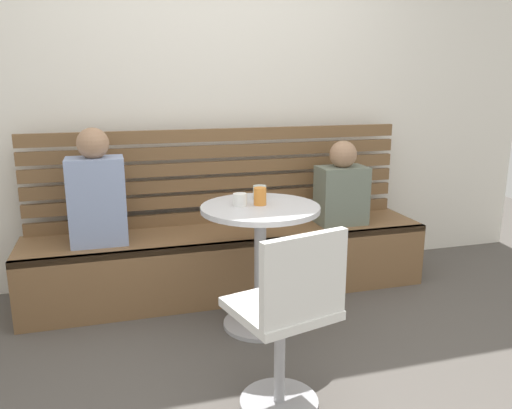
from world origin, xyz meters
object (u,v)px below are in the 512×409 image
object	(u,v)px
cafe_table	(260,243)
person_child_left	(342,188)
white_chair	(288,315)
booth_bench	(231,261)
cup_glass_short	(260,192)
cup_tumbler_orange	(260,196)
cup_ceramic_white	(240,200)
person_adult	(97,193)

from	to	relation	value
cafe_table	person_child_left	distance (m)	0.92
cafe_table	white_chair	world-z (taller)	white_chair
booth_bench	cup_glass_short	xyz separation A→B (m)	(0.10, -0.37, 0.56)
white_chair	cup_tumbler_orange	size ratio (longest dim) A/B	8.50
cup_ceramic_white	person_child_left	bearing A→B (deg)	28.49
white_chair	person_child_left	size ratio (longest dim) A/B	1.45
white_chair	person_child_left	xyz separation A→B (m)	(0.86, 1.31, 0.23)
cup_glass_short	cup_ceramic_white	bearing A→B (deg)	-139.59
booth_bench	cafe_table	size ratio (longest dim) A/B	3.65
cafe_table	white_chair	bearing A→B (deg)	-98.24
cafe_table	cup_tumbler_orange	size ratio (longest dim) A/B	7.40
cafe_table	cup_ceramic_white	bearing A→B (deg)	160.63
white_chair	cup_tumbler_orange	xyz separation A→B (m)	(0.12, 0.83, 0.33)
cup_ceramic_white	cup_tumbler_orange	bearing A→B (deg)	-7.55
person_adult	person_child_left	xyz separation A→B (m)	(1.64, -0.00, -0.06)
cafe_table	cup_ceramic_white	distance (m)	0.28
cafe_table	person_adult	distance (m)	1.05
person_child_left	cup_glass_short	distance (m)	0.78
cafe_table	cup_glass_short	bearing A→B (deg)	74.52
white_chair	cup_tumbler_orange	distance (m)	0.90
booth_bench	white_chair	distance (m)	1.37
person_adult	cup_glass_short	xyz separation A→B (m)	(0.94, -0.33, 0.02)
booth_bench	person_child_left	bearing A→B (deg)	-2.45
cup_ceramic_white	cup_glass_short	size ratio (longest dim) A/B	1.00
white_chair	cup_glass_short	distance (m)	1.05
white_chair	person_adult	distance (m)	1.56
person_child_left	cup_tumbler_orange	bearing A→B (deg)	-147.12
person_child_left	cup_ceramic_white	distance (m)	0.98
person_adult	cup_ceramic_white	world-z (taller)	person_adult
cup_glass_short	person_adult	bearing A→B (deg)	160.49
booth_bench	cup_glass_short	world-z (taller)	cup_glass_short
cup_ceramic_white	cup_glass_short	distance (m)	0.21
cafe_table	booth_bench	bearing A→B (deg)	95.50
cup_glass_short	cafe_table	bearing A→B (deg)	-105.48
white_chair	cup_glass_short	xyz separation A→B (m)	(0.16, 0.98, 0.32)
booth_bench	white_chair	world-z (taller)	white_chair
person_adult	person_child_left	distance (m)	1.64
booth_bench	cup_ceramic_white	distance (m)	0.75
white_chair	person_child_left	bearing A→B (deg)	56.66
white_chair	person_adult	xyz separation A→B (m)	(-0.78, 1.32, 0.30)
cafe_table	person_child_left	world-z (taller)	person_child_left
booth_bench	person_adult	xyz separation A→B (m)	(-0.84, -0.03, 0.54)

